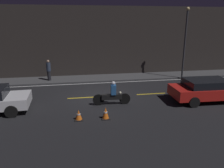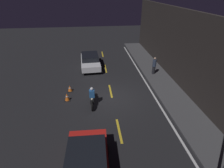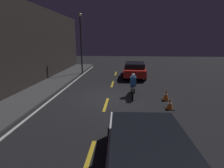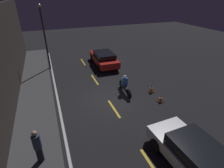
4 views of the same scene
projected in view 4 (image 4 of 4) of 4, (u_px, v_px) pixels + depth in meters
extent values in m
plane|color=black|center=(109.00, 101.00, 11.99)|extent=(56.00, 56.00, 0.00)
cube|color=#424244|center=(36.00, 115.00, 10.50)|extent=(28.00, 2.27, 0.10)
cube|color=gold|center=(153.00, 167.00, 7.45)|extent=(2.00, 0.14, 0.01)
cube|color=gold|center=(114.00, 109.00, 11.16)|extent=(2.00, 0.14, 0.01)
cube|color=gold|center=(95.00, 80.00, 14.88)|extent=(2.00, 0.14, 0.01)
cube|color=gold|center=(83.00, 62.00, 18.60)|extent=(2.00, 0.14, 0.01)
cube|color=silver|center=(60.00, 111.00, 10.96)|extent=(25.20, 0.14, 0.01)
cube|color=silver|center=(193.00, 156.00, 7.24)|extent=(4.18, 2.02, 0.55)
cube|color=black|center=(199.00, 151.00, 6.84)|extent=(2.33, 1.75, 0.49)
cylinder|color=black|center=(155.00, 145.00, 8.09)|extent=(0.64, 0.21, 0.63)
cylinder|color=black|center=(185.00, 134.00, 8.72)|extent=(0.64, 0.21, 0.63)
cube|color=red|center=(104.00, 59.00, 17.65)|extent=(4.63, 2.01, 0.61)
cube|color=black|center=(104.00, 55.00, 17.22)|extent=(2.57, 1.76, 0.43)
cube|color=red|center=(104.00, 66.00, 15.52)|extent=(0.07, 0.20, 0.10)
cube|color=red|center=(117.00, 65.00, 15.87)|extent=(0.07, 0.20, 0.10)
cylinder|color=black|center=(92.00, 58.00, 18.72)|extent=(0.62, 0.20, 0.62)
cylinder|color=black|center=(108.00, 57.00, 19.24)|extent=(0.62, 0.20, 0.62)
cylinder|color=black|center=(99.00, 68.00, 16.34)|extent=(0.62, 0.20, 0.62)
cylinder|color=black|center=(117.00, 66.00, 16.87)|extent=(0.62, 0.20, 0.62)
cylinder|color=black|center=(121.00, 84.00, 13.42)|extent=(0.65, 0.11, 0.65)
cylinder|color=black|center=(129.00, 94.00, 12.13)|extent=(0.65, 0.13, 0.65)
cube|color=black|center=(125.00, 87.00, 12.70)|extent=(1.19, 0.30, 0.30)
sphere|color=#F2EABF|center=(123.00, 81.00, 13.02)|extent=(0.14, 0.14, 0.14)
cube|color=#265999|center=(125.00, 81.00, 12.59)|extent=(0.30, 0.37, 0.55)
sphere|color=silver|center=(125.00, 77.00, 12.41)|extent=(0.22, 0.22, 0.22)
cube|color=black|center=(160.00, 102.00, 11.87)|extent=(0.43, 0.43, 0.03)
cone|color=orange|center=(161.00, 98.00, 11.75)|extent=(0.33, 0.33, 0.48)
cylinder|color=white|center=(161.00, 98.00, 11.74)|extent=(0.18, 0.18, 0.06)
cube|color=black|center=(151.00, 92.00, 12.99)|extent=(0.42, 0.42, 0.03)
cone|color=orange|center=(151.00, 89.00, 12.85)|extent=(0.33, 0.33, 0.57)
cylinder|color=white|center=(151.00, 88.00, 12.84)|extent=(0.18, 0.18, 0.07)
cylinder|color=black|center=(40.00, 154.00, 7.46)|extent=(0.28, 0.28, 0.76)
cylinder|color=#2D384C|center=(36.00, 142.00, 7.13)|extent=(0.34, 0.34, 0.68)
sphere|color=tan|center=(34.00, 133.00, 6.92)|extent=(0.22, 0.22, 0.22)
cylinder|color=#333338|center=(45.00, 40.00, 15.75)|extent=(0.14, 0.14, 5.50)
sphere|color=#F9D88C|center=(39.00, 6.00, 14.41)|extent=(0.28, 0.28, 0.28)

